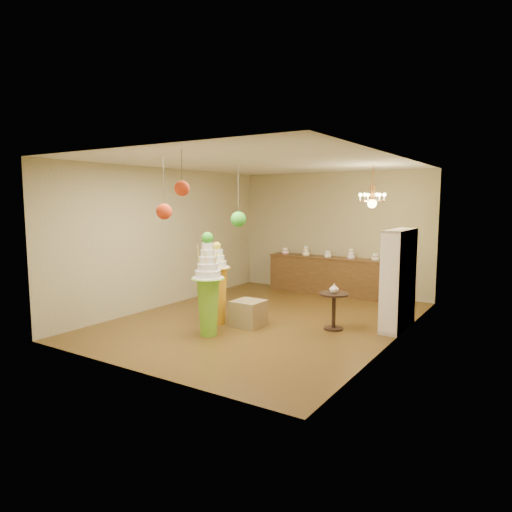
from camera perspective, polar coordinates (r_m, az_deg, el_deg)
The scene contains 17 objects.
floor at distance 8.98m, azimuth 1.10°, elevation -7.95°, with size 6.50×6.50×0.00m, color #553C17.
ceiling at distance 8.70m, azimuth 1.15°, elevation 11.51°, with size 6.50×6.50×0.00m, color silver.
wall_back at distance 11.60m, azimuth 9.57°, elevation 2.87°, with size 5.00×0.04×3.00m, color tan.
wall_front at distance 6.20m, azimuth -14.81°, elevation -0.80°, with size 5.00×0.04×3.00m, color tan.
wall_left at distance 10.24m, azimuth -10.89°, elevation 2.31°, with size 0.04×6.50×3.00m, color tan.
wall_right at distance 7.71m, azimuth 17.17°, elevation 0.61°, with size 0.04×6.50×3.00m, color tan.
pedestal_green at distance 7.84m, azimuth -6.00°, elevation -4.65°, with size 0.68×0.68×1.78m.
pedestal_orange at distance 8.58m, azimuth -4.87°, elevation -4.16°, with size 0.59×0.59×1.55m.
burlap_riser at distance 8.47m, azimuth -0.92°, elevation -7.19°, with size 0.53×0.53×0.48m, color olive.
sideboard at distance 11.46m, azimuth 8.92°, elevation -2.31°, with size 3.04×0.54×1.16m.
shelving_unit at distance 8.60m, azimuth 17.42°, elevation -2.79°, with size 0.33×1.20×1.80m.
round_table at distance 8.33m, azimuth 9.70°, elevation -6.18°, with size 0.53×0.53×0.67m.
vase at distance 8.26m, azimuth 9.74°, elevation -4.00°, with size 0.16×0.16×0.17m, color silver.
pom_red_left at distance 7.03m, azimuth -11.41°, elevation 5.48°, with size 0.24×0.24×0.97m.
pom_green_mid at distance 7.72m, azimuth -2.22°, elevation 4.63°, with size 0.26×0.26×1.13m.
pom_red_right at distance 6.36m, azimuth -9.24°, elevation 8.35°, with size 0.21×0.21×0.63m.
chandelier at distance 9.25m, azimuth 14.31°, elevation 6.70°, with size 0.63×0.63×0.85m.
Camera 1 is at (4.54, -7.39, 2.32)m, focal length 32.00 mm.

